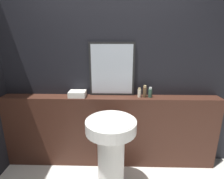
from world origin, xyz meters
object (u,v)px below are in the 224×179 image
object	(u,v)px
conditioner_bottle	(145,92)
lotion_bottle	(150,93)
pedestal_sink	(111,149)
towel_stack	(77,94)
mirror	(112,70)
shampoo_bottle	(139,93)

from	to	relation	value
conditioner_bottle	lotion_bottle	size ratio (longest dim) A/B	1.17
pedestal_sink	towel_stack	distance (m)	0.80
towel_stack	conditioner_bottle	world-z (taller)	conditioner_bottle
mirror	conditioner_bottle	distance (m)	0.49
towel_stack	shampoo_bottle	distance (m)	0.77
conditioner_bottle	lotion_bottle	world-z (taller)	conditioner_bottle
pedestal_sink	lotion_bottle	bearing A→B (deg)	46.71
pedestal_sink	mirror	distance (m)	0.94
mirror	lotion_bottle	xyz separation A→B (m)	(0.48, -0.08, -0.27)
pedestal_sink	conditioner_bottle	xyz separation A→B (m)	(0.40, 0.50, 0.48)
mirror	conditioner_bottle	world-z (taller)	mirror
pedestal_sink	towel_stack	xyz separation A→B (m)	(-0.44, 0.50, 0.44)
conditioner_bottle	lotion_bottle	bearing A→B (deg)	0.00
conditioner_bottle	lotion_bottle	distance (m)	0.07
mirror	shampoo_bottle	bearing A→B (deg)	-13.16
pedestal_sink	towel_stack	bearing A→B (deg)	131.13
shampoo_bottle	conditioner_bottle	distance (m)	0.07
shampoo_bottle	conditioner_bottle	bearing A→B (deg)	-0.00
mirror	towel_stack	xyz separation A→B (m)	(-0.43, -0.08, -0.30)
pedestal_sink	mirror	xyz separation A→B (m)	(-0.01, 0.58, 0.74)
towel_stack	conditioner_bottle	distance (m)	0.84
shampoo_bottle	lotion_bottle	world-z (taller)	lotion_bottle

